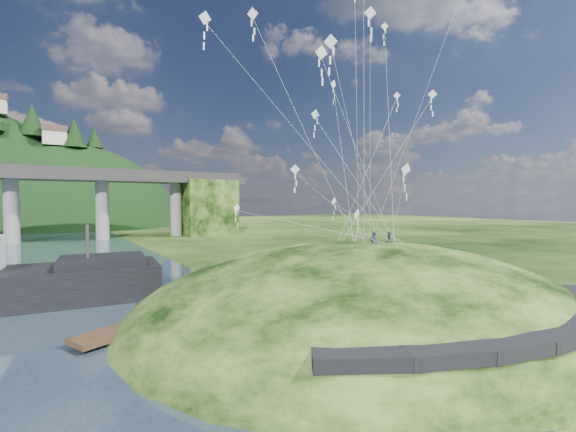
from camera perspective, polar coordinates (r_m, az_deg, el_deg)
ground at (r=23.83m, az=-0.24°, el=-17.80°), size 320.00×320.00×0.00m
grass_hill at (r=30.51m, az=10.88°, el=-16.25°), size 36.00×32.00×13.00m
footpath at (r=22.40m, az=31.81°, el=-13.86°), size 22.29×5.84×0.83m
wooden_dock at (r=27.90m, az=-17.11°, el=-14.02°), size 12.44×6.67×0.90m
kite_flyers at (r=30.71m, az=13.98°, el=-2.28°), size 2.73×0.91×1.82m
kite_swarm at (r=31.27m, az=8.03°, el=18.38°), size 19.90×16.55×21.83m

